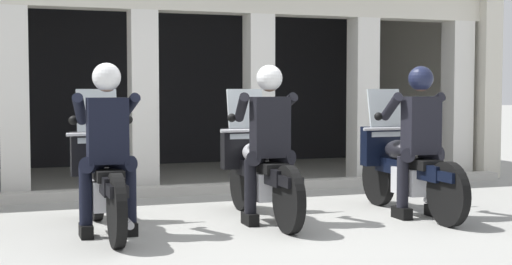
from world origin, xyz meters
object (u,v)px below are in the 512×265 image
motorcycle_right (405,167)px  police_officer_right (419,128)px  police_officer_left (107,134)px  motorcycle_center (259,171)px  motorcycle_left (104,178)px  police_officer_center (269,130)px

motorcycle_right → police_officer_right: police_officer_right is taller
police_officer_left → motorcycle_right: 3.25m
motorcycle_center → motorcycle_right: (1.60, -0.19, 0.00)m
motorcycle_left → police_officer_left: (-0.00, -0.28, 0.44)m
police_officer_left → motorcycle_right: (3.21, 0.19, -0.44)m
police_officer_center → police_officer_right: size_ratio=1.00×
motorcycle_right → police_officer_left: bearing=-175.2°
police_officer_center → police_officer_right: 1.62m
motorcycle_left → police_officer_right: 3.26m
motorcycle_left → police_officer_right: size_ratio=1.29×
motorcycle_left → motorcycle_center: 1.61m
motorcycle_left → police_officer_right: police_officer_right is taller
motorcycle_center → police_officer_right: bearing=-20.4°
police_officer_center → motorcycle_right: bearing=-0.6°
police_officer_center → police_officer_left: bearing=179.1°
motorcycle_center → police_officer_center: 0.52m
police_officer_center → police_officer_right: same height
police_officer_left → police_officer_right: same height
police_officer_center → police_officer_right: bearing=-10.7°
police_officer_left → motorcycle_right: police_officer_left is taller
police_officer_center → motorcycle_center: bearing=85.6°
motorcycle_left → police_officer_center: police_officer_center is taller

